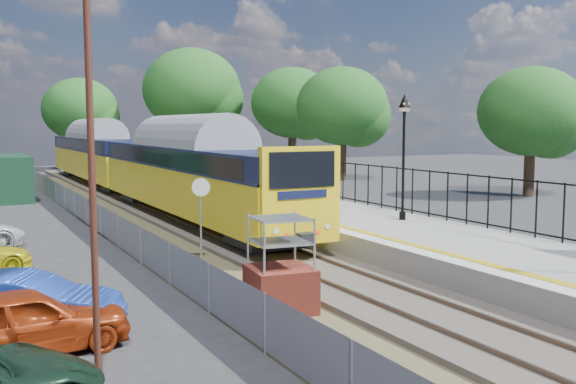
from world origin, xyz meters
TOP-DOWN VIEW (x-y plane):
  - ground at (0.00, 0.00)m, footprint 120.00×120.00m
  - track_bed at (-0.47, 9.67)m, footprint 5.90×80.00m
  - platform at (4.20, 8.00)m, footprint 5.00×70.00m
  - platform_edge at (2.14, 8.00)m, footprint 0.90×70.00m
  - victorian_lamp_north at (5.30, 6.00)m, footprint 0.44×0.44m
  - palisade_fence at (6.55, 2.24)m, footprint 0.12×26.00m
  - wire_fence at (-4.20, 12.00)m, footprint 0.06×52.00m
  - tree_line at (1.40, 42.00)m, footprint 56.80×43.80m
  - train at (0.00, 24.58)m, footprint 2.82×40.83m
  - brick_plinth at (-2.71, 0.26)m, footprint 1.58×1.58m
  - speed_sign at (-2.64, 5.73)m, footprint 0.54×0.20m
  - carpark_lamp at (-7.26, -1.59)m, footprint 0.25×0.50m
  - car_red at (-8.29, 0.04)m, footprint 4.10×2.09m
  - car_blue at (-8.13, 1.33)m, footprint 4.16×2.88m

SIDE VIEW (x-z plane):
  - ground at x=0.00m, z-range 0.00..0.00m
  - track_bed at x=-0.47m, z-range -0.05..0.24m
  - platform at x=4.20m, z-range 0.00..0.90m
  - wire_fence at x=-4.20m, z-range 0.00..1.20m
  - car_blue at x=-8.13m, z-range 0.00..1.30m
  - car_red at x=-8.29m, z-range 0.00..1.34m
  - platform_edge at x=2.14m, z-range 0.90..0.91m
  - brick_plinth at x=-2.71m, z-range -0.05..2.25m
  - palisade_fence at x=6.55m, z-range 0.84..2.84m
  - speed_sign at x=-2.64m, z-range 0.50..3.26m
  - train at x=0.00m, z-range 0.59..4.09m
  - carpark_lamp at x=-7.26m, z-range 0.50..7.75m
  - victorian_lamp_north at x=5.30m, z-range 2.00..6.60m
  - tree_line at x=1.40m, z-range 0.67..12.55m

